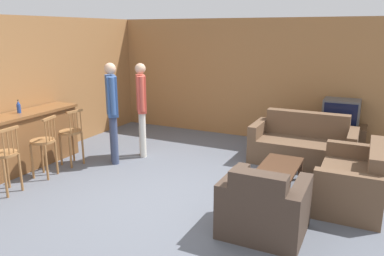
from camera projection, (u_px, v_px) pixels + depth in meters
The scene contains 16 objects.
ground_plane at pixel (171, 201), 5.32m from camera, with size 24.00×24.00×0.00m, color #565B66.
wall_back at pixel (252, 79), 8.20m from camera, with size 9.40×0.08×2.60m.
wall_left at pixel (61, 84), 7.54m from camera, with size 0.08×8.70×2.60m.
bar_counter at pixel (17, 143), 6.34m from camera, with size 0.55×2.44×0.98m.
bar_chair_near at pixel (5, 158), 5.44m from camera, with size 0.40×0.40×1.02m.
bar_chair_mid at pixel (44, 145), 6.07m from camera, with size 0.45×0.45×1.02m.
bar_chair_far at pixel (71, 136), 6.61m from camera, with size 0.44×0.44×1.02m.
couch_far at pixel (303, 146), 6.79m from camera, with size 1.80×0.90×0.89m.
armchair_near at pixel (263, 209), 4.40m from camera, with size 0.95×0.86×0.86m.
loveseat_right at pixel (354, 181), 5.21m from camera, with size 0.83×1.52×0.85m.
coffee_table at pixel (279, 169), 5.67m from camera, with size 0.56×1.06×0.36m.
tv_unit at pixel (338, 139), 7.33m from camera, with size 0.97×0.55×0.56m.
tv at pixel (341, 112), 7.19m from camera, with size 0.66×0.51×0.50m.
bottle at pixel (19, 107), 6.35m from camera, with size 0.07×0.07×0.23m.
person_by_window at pixel (141, 104), 6.96m from camera, with size 0.36×0.42×1.77m.
person_by_counter at pixel (112, 107), 6.60m from camera, with size 0.41×0.43×1.81m.
Camera 1 is at (2.39, -4.26, 2.36)m, focal length 35.00 mm.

